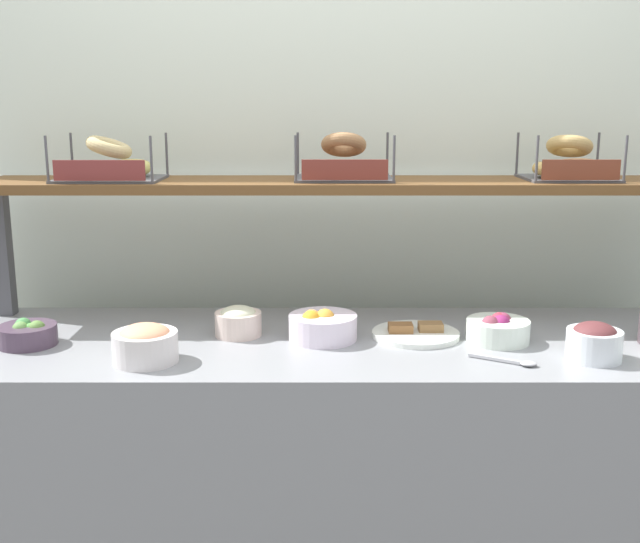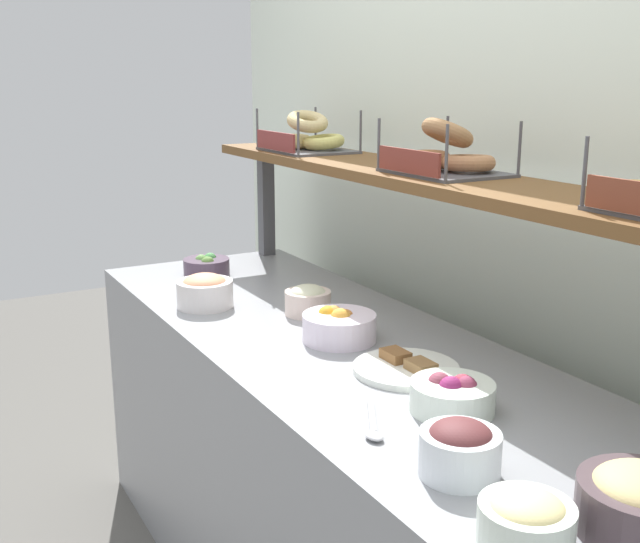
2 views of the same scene
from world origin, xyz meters
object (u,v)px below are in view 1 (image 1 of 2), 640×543
Objects in this scene: bowl_beet_salad at (495,329)px; bowl_chocolate_spread at (591,341)px; bowl_lox_spread at (142,344)px; bowl_potato_salad at (236,321)px; bagel_basket_plain at (106,166)px; bowl_fruit_salad at (319,326)px; serving_plate_white at (413,333)px; serving_spoon_near_plate at (511,361)px; bagel_basket_everything at (340,164)px; bowl_veggie_mix at (25,334)px; bagel_basket_sesame at (565,164)px.

bowl_chocolate_spread is (0.22, -0.16, 0.01)m from bowl_beet_salad.
bowl_lox_spread and bowl_chocolate_spread have the same top height.
bowl_potato_salad is 0.63m from bagel_basket_plain.
bowl_fruit_salad is at bearing 22.72° from bowl_lox_spread.
serving_plate_white is 1.55× the size of serving_spoon_near_plate.
bowl_chocolate_spread is at bearing -36.19° from bowl_beet_salad.
bowl_lox_spread is at bearing -169.52° from bowl_beet_salad.
bagel_basket_everything is at bearing 1.86° from bagel_basket_plain.
bowl_potato_salad reaches higher than serving_spoon_near_plate.
bowl_lox_spread is at bearing -67.21° from bagel_basket_plain.
bowl_veggie_mix is 0.64× the size of serving_plate_white.
bowl_veggie_mix is at bearing 175.34° from bowl_chocolate_spread.
bowl_beet_salad is 0.59× the size of bagel_basket_everything.
bowl_beet_salad is 0.98m from bowl_lox_spread.
bowl_beet_salad is 0.23m from serving_plate_white.
bagel_basket_everything is at bearing 144.88° from bowl_chocolate_spread.
serving_plate_white is 1.06m from bagel_basket_plain.
bowl_chocolate_spread is 0.49m from serving_plate_white.
bowl_beet_salad is 0.70× the size of serving_plate_white.
bowl_potato_salad is 0.78m from serving_spoon_near_plate.
bowl_lox_spread is 0.57× the size of bagel_basket_everything.
bagel_basket_everything is (-0.43, 0.30, 0.44)m from bowl_beet_salad.
bowl_potato_salad is at bearing 167.26° from bowl_chocolate_spread.
bowl_potato_salad is 0.58m from bagel_basket_everything.
bowl_potato_salad is 0.80× the size of bowl_lox_spread.
bagel_basket_sesame reaches higher than bowl_beet_salad.
serving_plate_white reaches higher than serving_spoon_near_plate.
bowl_beet_salad is at bearing -34.57° from bagel_basket_everything.
bowl_veggie_mix is 1.05m from bagel_basket_everything.
bowl_potato_salad is (-0.74, 0.06, 0.01)m from bowl_beet_salad.
bowl_lox_spread is at bearing -137.88° from bagel_basket_everything.
bowl_veggie_mix is at bearing 173.01° from serving_spoon_near_plate.
bowl_fruit_salad is 1.15× the size of bowl_lox_spread.
bagel_basket_plain is (-0.41, 0.22, 0.43)m from bowl_potato_salad.
bowl_chocolate_spread is at bearing -24.59° from serving_plate_white.
bowl_chocolate_spread is at bearing 0.94° from bowl_lox_spread.
serving_spoon_near_plate is at bearing -48.89° from bagel_basket_everything.
bowl_fruit_salad reaches higher than serving_plate_white.
bagel_basket_plain is at bearing -178.14° from bagel_basket_everything.
bowl_chocolate_spread is 0.52× the size of bagel_basket_sesame.
bowl_fruit_salad is (0.82, 0.05, 0.01)m from bowl_veggie_mix.
serving_spoon_near_plate is 0.59× the size of bagel_basket_sesame.
bagel_basket_plain is (-0.19, 0.45, 0.42)m from bowl_lox_spread.
bowl_veggie_mix is 1.68m from bagel_basket_sesame.
bowl_lox_spread is 1.18× the size of bowl_chocolate_spread.
bagel_basket_plain is at bearing 162.40° from bowl_chocolate_spread.
bowl_fruit_salad is 0.74m from bowl_chocolate_spread.
bowl_potato_salad is 0.85× the size of bowl_veggie_mix.
bagel_basket_plain is at bearing 165.97° from serving_plate_white.
bowl_veggie_mix is 0.82m from bowl_fruit_salad.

